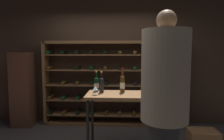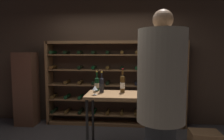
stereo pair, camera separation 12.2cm
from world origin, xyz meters
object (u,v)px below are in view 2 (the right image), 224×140
object	(u,v)px
display_cabinet	(26,89)
wine_glass_stemmed_left	(151,88)
person_bystander_red_print	(161,98)
wine_bottle_green_slim	(97,84)
tasting_table	(122,101)
wine_glass_stemmed_center	(95,88)
wine_rack	(115,84)
wine_bottle_amber_reserve	(123,84)
wine_bottle_black_capsule	(102,85)
wine_crate	(205,140)

from	to	relation	value
display_cabinet	wine_glass_stemmed_left	bearing A→B (deg)	-20.94
person_bystander_red_print	wine_bottle_green_slim	size ratio (longest dim) A/B	5.99
tasting_table	wine_glass_stemmed_center	xyz separation A→B (m)	(-0.42, -0.11, 0.22)
wine_bottle_green_slim	wine_glass_stemmed_left	world-z (taller)	wine_bottle_green_slim
wine_rack	wine_bottle_green_slim	bearing A→B (deg)	-103.05
wine_rack	wine_bottle_green_slim	world-z (taller)	wine_rack
wine_rack	wine_bottle_amber_reserve	world-z (taller)	wine_rack
wine_bottle_amber_reserve	wine_glass_stemmed_left	world-z (taller)	wine_bottle_amber_reserve
tasting_table	wine_bottle_amber_reserve	xyz separation A→B (m)	(0.00, 0.11, 0.26)
wine_bottle_green_slim	wine_glass_stemmed_center	distance (m)	0.31
wine_bottle_black_capsule	wine_bottle_green_slim	distance (m)	0.15
wine_bottle_green_slim	wine_crate	bearing A→B (deg)	1.45
display_cabinet	wine_bottle_amber_reserve	world-z (taller)	display_cabinet
wine_bottle_amber_reserve	wine_rack	bearing A→B (deg)	100.63
wine_bottle_amber_reserve	wine_bottle_green_slim	bearing A→B (deg)	168.72
wine_bottle_green_slim	wine_glass_stemmed_left	xyz separation A→B (m)	(0.89, -0.16, -0.03)
wine_crate	wine_glass_stemmed_left	xyz separation A→B (m)	(-0.93, -0.20, 0.91)
wine_bottle_black_capsule	wine_bottle_amber_reserve	bearing A→B (deg)	5.06
wine_rack	display_cabinet	bearing A→B (deg)	-175.14
wine_crate	display_cabinet	distance (m)	3.68
wine_bottle_amber_reserve	wine_bottle_green_slim	world-z (taller)	wine_bottle_amber_reserve
tasting_table	wine_rack	bearing A→B (deg)	99.52
display_cabinet	wine_glass_stemmed_center	size ratio (longest dim) A/B	11.38
display_cabinet	wine_bottle_green_slim	world-z (taller)	display_cabinet
tasting_table	wine_crate	bearing A→B (deg)	10.09
wine_bottle_black_capsule	wine_glass_stemmed_center	xyz separation A→B (m)	(-0.08, -0.19, -0.02)
person_bystander_red_print	wine_crate	world-z (taller)	person_bystander_red_print
display_cabinet	wine_bottle_black_capsule	bearing A→B (deg)	-27.86
wine_bottle_black_capsule	wine_crate	bearing A→B (deg)	5.43
display_cabinet	wine_bottle_amber_reserve	distance (m)	2.37
wine_rack	wine_glass_stemmed_center	distance (m)	1.34
person_bystander_red_print	wine_bottle_green_slim	xyz separation A→B (m)	(-0.88, 1.21, -0.05)
wine_rack	display_cabinet	xyz separation A→B (m)	(-1.95, -0.17, -0.11)
wine_rack	wine_glass_stemmed_left	size ratio (longest dim) A/B	22.97
wine_rack	wine_glass_stemmed_left	distance (m)	1.34
wine_bottle_green_slim	wine_rack	bearing A→B (deg)	76.95
wine_glass_stemmed_left	wine_glass_stemmed_center	size ratio (longest dim) A/B	0.94
wine_glass_stemmed_left	wine_crate	bearing A→B (deg)	12.35
wine_bottle_amber_reserve	wine_glass_stemmed_left	xyz separation A→B (m)	(0.45, -0.07, -0.05)
wine_glass_stemmed_center	wine_glass_stemmed_left	bearing A→B (deg)	9.89
person_bystander_red_print	wine_glass_stemmed_left	xyz separation A→B (m)	(0.01, 1.05, -0.08)
wine_glass_stemmed_center	wine_bottle_amber_reserve	bearing A→B (deg)	27.88
tasting_table	wine_bottle_amber_reserve	bearing A→B (deg)	88.53
wine_crate	wine_rack	bearing A→B (deg)	148.78
display_cabinet	wine_rack	bearing A→B (deg)	4.86
wine_bottle_green_slim	tasting_table	bearing A→B (deg)	-24.65
display_cabinet	wine_glass_stemmed_left	size ratio (longest dim) A/B	12.13
wine_crate	wine_bottle_amber_reserve	world-z (taller)	wine_bottle_amber_reserve
wine_rack	wine_bottle_black_capsule	xyz separation A→B (m)	(-0.13, -1.12, 0.17)
tasting_table	display_cabinet	world-z (taller)	display_cabinet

